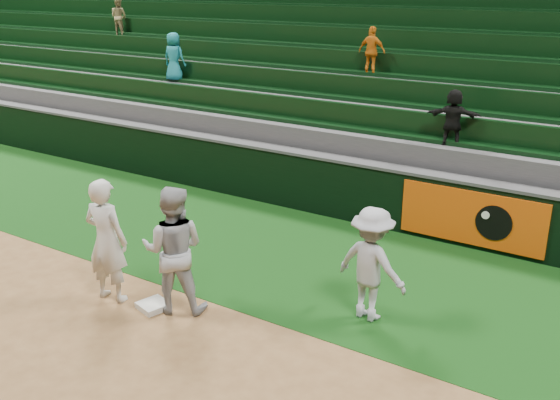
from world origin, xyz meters
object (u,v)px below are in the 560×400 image
object	(u,v)px
first_base	(153,306)
base_coach	(371,264)
first_baseman	(107,241)
baserunner	(173,250)

from	to	relation	value
first_base	base_coach	world-z (taller)	base_coach
first_base	first_baseman	distance (m)	1.19
first_base	baserunner	bearing A→B (deg)	31.80
first_baseman	base_coach	size ratio (longest dim) A/B	1.15
first_base	first_baseman	world-z (taller)	first_baseman
first_baseman	baserunner	size ratio (longest dim) A/B	1.01
first_base	baserunner	world-z (taller)	baserunner
first_base	baserunner	xyz separation A→B (m)	(0.30, 0.19, 0.91)
baserunner	first_base	bearing A→B (deg)	3.52
baserunner	base_coach	size ratio (longest dim) A/B	1.14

